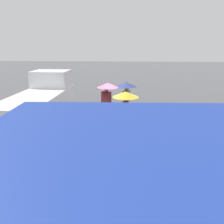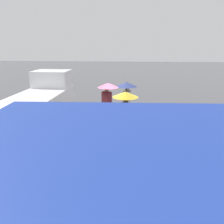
% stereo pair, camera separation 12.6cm
% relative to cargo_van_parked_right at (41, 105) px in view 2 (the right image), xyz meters
% --- Properties ---
extents(ground_plane, '(90.00, 90.00, 0.00)m').
position_rel_cargo_van_parked_right_xyz_m(ground_plane, '(-4.09, -0.36, -1.18)').
color(ground_plane, '#4C4C51').
extents(slush_patch_under_van, '(2.99, 2.99, 0.01)m').
position_rel_cargo_van_parked_right_xyz_m(slush_patch_under_van, '(-3.20, -1.06, -1.18)').
color(slush_patch_under_van, '#ADAFB5').
rests_on(slush_patch_under_van, ground).
extents(slush_patch_far_side, '(2.06, 2.06, 0.01)m').
position_rel_cargo_van_parked_right_xyz_m(slush_patch_far_side, '(-0.93, -2.09, -1.18)').
color(slush_patch_far_side, '#999BA0').
rests_on(slush_patch_far_side, ground).
extents(cargo_van_parked_right, '(2.28, 5.38, 2.60)m').
position_rel_cargo_van_parked_right_xyz_m(cargo_van_parked_right, '(0.00, 0.00, 0.00)').
color(cargo_van_parked_right, white).
rests_on(cargo_van_parked_right, ground).
extents(shopping_cart_vendor, '(0.73, 0.92, 1.04)m').
position_rel_cargo_van_parked_right_xyz_m(shopping_cart_vendor, '(-3.85, -0.32, -0.61)').
color(shopping_cart_vendor, '#B2B2B7').
rests_on(shopping_cart_vendor, ground).
extents(hand_dolly_boxes, '(0.63, 0.79, 1.32)m').
position_rel_cargo_van_parked_right_xyz_m(hand_dolly_boxes, '(-3.07, -0.06, -0.68)').
color(hand_dolly_boxes, '#515156').
rests_on(hand_dolly_boxes, ground).
extents(pedestrian_pink_side, '(1.04, 1.04, 2.15)m').
position_rel_cargo_van_parked_right_xyz_m(pedestrian_pink_side, '(-3.98, 1.14, 0.41)').
color(pedestrian_pink_side, black).
rests_on(pedestrian_pink_side, ground).
extents(pedestrian_black_side, '(1.04, 1.04, 2.15)m').
position_rel_cargo_van_parked_right_xyz_m(pedestrian_black_side, '(-3.99, -1.25, 0.41)').
color(pedestrian_black_side, black).
rests_on(pedestrian_black_side, ground).
extents(pedestrian_white_side, '(1.04, 1.04, 2.15)m').
position_rel_cargo_van_parked_right_xyz_m(pedestrian_white_side, '(-3.04, -0.94, 0.41)').
color(pedestrian_white_side, black).
rests_on(pedestrian_white_side, ground).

